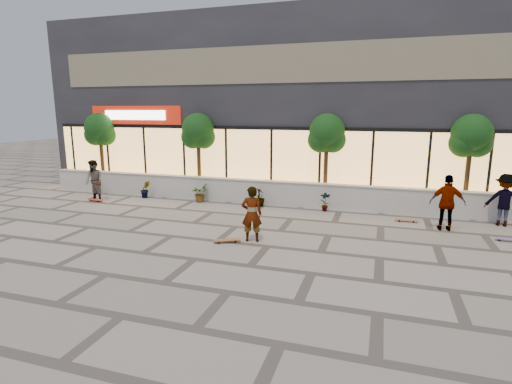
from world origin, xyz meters
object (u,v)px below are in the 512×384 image
(tree_west, at_px, (100,131))
(tree_east, at_px, (471,138))
(skater_right_far, at_px, (504,200))
(skateboard_center, at_px, (227,240))
(tree_mideast, at_px, (327,136))
(skater_left, at_px, (94,181))
(skater_right_near, at_px, (447,203))
(skateboard_right_near, at_px, (406,220))
(tree_midwest, at_px, (198,133))
(skateboard_left, at_px, (96,200))
(skateboard_right_far, at_px, (507,239))
(skater_center, at_px, (252,214))

(tree_west, height_order, tree_east, same)
(skater_right_far, relative_size, skateboard_center, 2.20)
(tree_mideast, height_order, tree_east, same)
(skater_left, height_order, skater_right_near, skater_right_near)
(skateboard_right_near, bearing_deg, tree_mideast, 147.58)
(tree_midwest, height_order, skateboard_left, tree_midwest)
(tree_east, xyz_separation_m, skateboard_right_near, (-2.21, -1.93, -2.90))
(skater_left, bearing_deg, tree_west, 135.01)
(skater_right_far, height_order, skateboard_right_far, skater_right_far)
(tree_mideast, bearing_deg, tree_west, 180.00)
(tree_east, bearing_deg, skater_right_far, -54.46)
(skateboard_left, distance_m, skateboard_right_far, 16.13)
(tree_midwest, xyz_separation_m, skater_right_near, (10.50, -2.62, -2.02))
(tree_mideast, bearing_deg, tree_east, 0.00)
(skater_left, xyz_separation_m, skater_right_near, (14.49, -0.10, 0.03))
(tree_midwest, relative_size, skateboard_right_near, 4.81)
(tree_west, xyz_separation_m, skater_left, (1.51, -2.52, -2.05))
(tree_midwest, bearing_deg, skateboard_left, -146.17)
(tree_midwest, height_order, skater_right_near, tree_midwest)
(tree_midwest, relative_size, skateboard_left, 4.82)
(skater_right_far, xyz_separation_m, skateboard_right_near, (-3.21, -0.53, -0.85))
(skater_right_near, height_order, skateboard_right_near, skater_right_near)
(tree_midwest, distance_m, skateboard_center, 7.79)
(tree_mideast, distance_m, skater_center, 6.28)
(skateboard_left, height_order, skateboard_right_far, skateboard_left)
(tree_east, relative_size, skater_right_near, 2.03)
(skater_right_near, distance_m, skater_right_far, 2.34)
(tree_midwest, height_order, tree_mideast, same)
(skater_right_near, bearing_deg, tree_east, -111.11)
(tree_east, height_order, skater_left, tree_east)
(skater_right_far, bearing_deg, tree_east, -43.96)
(skater_center, xyz_separation_m, skateboard_left, (-8.44, 3.11, -0.80))
(tree_mideast, distance_m, skateboard_right_near, 4.79)
(skater_left, relative_size, skater_right_near, 0.97)
(skateboard_center, bearing_deg, tree_west, 119.48)
(skateboard_left, distance_m, skateboard_right_near, 13.22)
(skater_center, height_order, skateboard_center, skater_center)
(skater_right_far, bearing_deg, skateboard_right_near, 19.88)
(skater_left, distance_m, skateboard_right_far, 16.24)
(skateboard_center, bearing_deg, skater_center, 2.73)
(tree_west, xyz_separation_m, tree_mideast, (11.50, 0.00, 0.00))
(tree_mideast, distance_m, skater_right_far, 6.96)
(skater_left, distance_m, skateboard_right_near, 13.32)
(tree_west, distance_m, skateboard_left, 4.22)
(tree_east, xyz_separation_m, skater_right_far, (1.00, -1.40, -2.05))
(tree_east, bearing_deg, tree_west, 180.00)
(tree_midwest, relative_size, skater_left, 2.10)
(tree_west, bearing_deg, skateboard_right_far, -10.69)
(tree_midwest, bearing_deg, skater_right_near, -13.99)
(tree_mideast, height_order, skater_left, tree_mideast)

